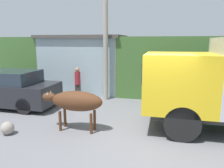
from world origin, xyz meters
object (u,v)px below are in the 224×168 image
at_px(parked_suv, 8,89).
at_px(roadside_rock, 8,128).
at_px(utility_pole, 106,39).
at_px(pedestrian_on_hill, 78,82).
at_px(brown_cow, 75,101).

height_order(parked_suv, roadside_rock, parked_suv).
relative_size(parked_suv, roadside_rock, 10.77).
bearing_deg(utility_pole, parked_suv, -151.36).
bearing_deg(pedestrian_on_hill, roadside_rock, 84.03).
relative_size(parked_suv, utility_pole, 0.76).
bearing_deg(pedestrian_on_hill, brown_cow, 111.92).
height_order(pedestrian_on_hill, roadside_rock, pedestrian_on_hill).
height_order(brown_cow, pedestrian_on_hill, pedestrian_on_hill).
relative_size(brown_cow, pedestrian_on_hill, 1.30).
bearing_deg(brown_cow, pedestrian_on_hill, 108.81).
height_order(pedestrian_on_hill, utility_pole, utility_pole).
relative_size(pedestrian_on_hill, roadside_rock, 3.94).
bearing_deg(roadside_rock, parked_suv, 127.13).
xyz_separation_m(brown_cow, pedestrian_on_hill, (-1.40, 3.61, -0.08)).
bearing_deg(brown_cow, roadside_rock, -159.57).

